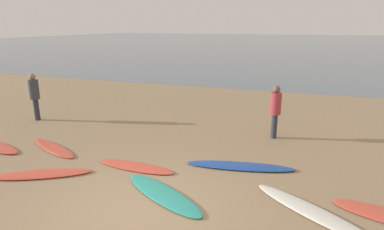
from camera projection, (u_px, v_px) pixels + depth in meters
name	position (u px, v px, depth m)	size (l,w,h in m)	color
ground_plane	(240.00, 101.00, 15.18)	(120.00, 120.00, 0.20)	#997C5B
ocean_water	(293.00, 42.00, 62.63)	(140.00, 100.00, 0.01)	slate
surfboard_1	(53.00, 148.00, 9.07)	(2.18, 0.46, 0.06)	#D84C38
surfboard_2	(41.00, 174.00, 7.47)	(2.30, 0.51, 0.07)	#D84C38
surfboard_3	(136.00, 166.00, 7.87)	(2.04, 0.51, 0.06)	#D84C38
surfboard_4	(163.00, 194.00, 6.60)	(2.30, 0.58, 0.06)	teal
surfboard_5	(240.00, 166.00, 7.88)	(2.62, 0.51, 0.08)	#1E479E
surfboard_6	(313.00, 212.00, 5.94)	(2.61, 0.48, 0.08)	silver
person_1	(34.00, 93.00, 11.55)	(0.34, 0.34, 1.70)	#2D2D38
person_2	(275.00, 108.00, 9.70)	(0.33, 0.33, 1.63)	#2D2D38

